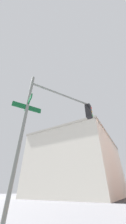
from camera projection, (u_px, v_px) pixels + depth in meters
name	position (u px, v px, depth m)	size (l,w,h in m)	color
traffic_signal_near	(60.00, 115.00, 5.15)	(2.20, 3.42, 5.61)	slate
building_stucco	(80.00, 167.00, 28.24)	(16.27, 22.20, 12.02)	beige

